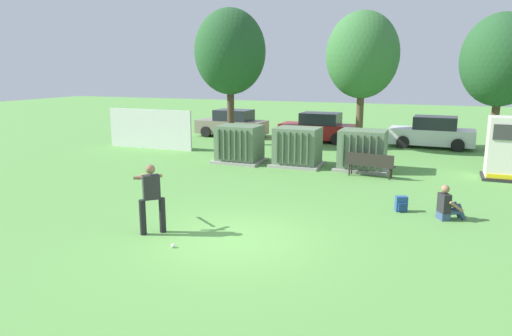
{
  "coord_description": "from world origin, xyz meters",
  "views": [
    {
      "loc": [
        4.42,
        -9.62,
        3.97
      ],
      "look_at": [
        -0.81,
        3.5,
        1.0
      ],
      "focal_mm": 32.85,
      "sensor_mm": 36.0,
      "label": 1
    }
  ],
  "objects": [
    {
      "name": "ground_plane",
      "position": [
        0.0,
        0.0,
        0.0
      ],
      "size": [
        96.0,
        96.0,
        0.0
      ],
      "primitive_type": "plane",
      "color": "#5B9947"
    },
    {
      "name": "transformer_mid_east",
      "position": [
        1.54,
        9.17,
        0.79
      ],
      "size": [
        2.1,
        1.7,
        1.62
      ],
      "color": "#9E9B93",
      "rests_on": "ground"
    },
    {
      "name": "backpack",
      "position": [
        3.52,
        3.85,
        0.21
      ],
      "size": [
        0.37,
        0.34,
        0.44
      ],
      "color": "#264C8C",
      "rests_on": "ground"
    },
    {
      "name": "fence_panel",
      "position": [
        -9.45,
        10.5,
        1.0
      ],
      "size": [
        4.8,
        0.12,
        2.0
      ],
      "primitive_type": "cube",
      "color": "silver",
      "rests_on": "ground"
    },
    {
      "name": "parked_car_right_of_center",
      "position": [
        3.99,
        16.15,
        0.75
      ],
      "size": [
        4.25,
        2.01,
        1.62
      ],
      "color": "silver",
      "rests_on": "ground"
    },
    {
      "name": "generator_enclosure",
      "position": [
        6.74,
        9.49,
        1.14
      ],
      "size": [
        1.6,
        1.4,
        2.3
      ],
      "color": "#262626",
      "rests_on": "ground"
    },
    {
      "name": "parked_car_left_of_center",
      "position": [
        -2.01,
        16.02,
        0.75
      ],
      "size": [
        4.24,
        1.99,
        1.62
      ],
      "color": "maroon",
      "rests_on": "ground"
    },
    {
      "name": "transformer_mid_west",
      "position": [
        -1.12,
        8.97,
        0.79
      ],
      "size": [
        2.1,
        1.7,
        1.62
      ],
      "color": "#9E9B93",
      "rests_on": "ground"
    },
    {
      "name": "park_bench",
      "position": [
        2.03,
        7.92,
        0.54
      ],
      "size": [
        1.84,
        0.63,
        0.92
      ],
      "color": "#2D2823",
      "rests_on": "ground"
    },
    {
      "name": "tree_center_right",
      "position": [
        6.56,
        13.22,
        4.36
      ],
      "size": [
        3.33,
        3.33,
        6.35
      ],
      "color": "#4C3828",
      "rests_on": "ground"
    },
    {
      "name": "tree_left",
      "position": [
        -6.1,
        13.12,
        4.87
      ],
      "size": [
        3.71,
        3.71,
        7.09
      ],
      "color": "#4C3828",
      "rests_on": "ground"
    },
    {
      "name": "batter",
      "position": [
        -2.06,
        -0.29,
        0.98
      ],
      "size": [
        1.3,
        1.33,
        1.74
      ],
      "color": "black",
      "rests_on": "ground"
    },
    {
      "name": "sports_ball",
      "position": [
        -1.06,
        -0.97,
        0.04
      ],
      "size": [
        0.09,
        0.09,
        0.09
      ],
      "primitive_type": "sphere",
      "color": "white",
      "rests_on": "ground"
    },
    {
      "name": "parked_car_leftmost",
      "position": [
        -7.35,
        16.03,
        0.75
      ],
      "size": [
        4.24,
        1.99,
        1.62
      ],
      "color": "gray",
      "rests_on": "ground"
    },
    {
      "name": "transformer_west",
      "position": [
        -3.68,
        8.77,
        0.79
      ],
      "size": [
        2.1,
        1.7,
        1.62
      ],
      "color": "#9E9B93",
      "rests_on": "ground"
    },
    {
      "name": "tree_center_left",
      "position": [
        0.55,
        14.16,
        4.66
      ],
      "size": [
        3.55,
        3.55,
        6.79
      ],
      "color": "brown",
      "rests_on": "ground"
    },
    {
      "name": "seated_spectator",
      "position": [
        4.73,
        3.56,
        0.38
      ],
      "size": [
        0.79,
        0.67,
        0.96
      ],
      "color": "#384C75",
      "rests_on": "ground"
    }
  ]
}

